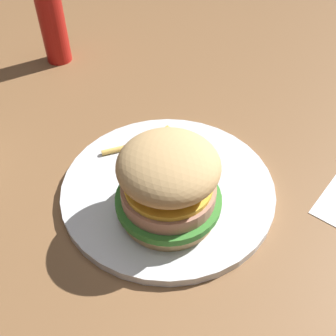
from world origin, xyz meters
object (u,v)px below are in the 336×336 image
Objects in this scene: plate at (168,188)px; ketchup_bottle at (53,24)px; fries_pile at (150,147)px; sandwich at (168,182)px.

ketchup_bottle is (0.37, -0.09, 0.06)m from plate.
plate is 0.07m from fries_pile.
plate is 2.60× the size of fries_pile.
plate is at bearing 165.59° from ketchup_bottle.
ketchup_bottle is at bearing -14.41° from plate.
fries_pile is (0.09, -0.06, -0.05)m from sandwich.
plate is at bearing -45.23° from sandwich.
sandwich is 0.88× the size of ketchup_bottle.
sandwich reaches higher than plate.
sandwich is at bearing 134.77° from plate.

